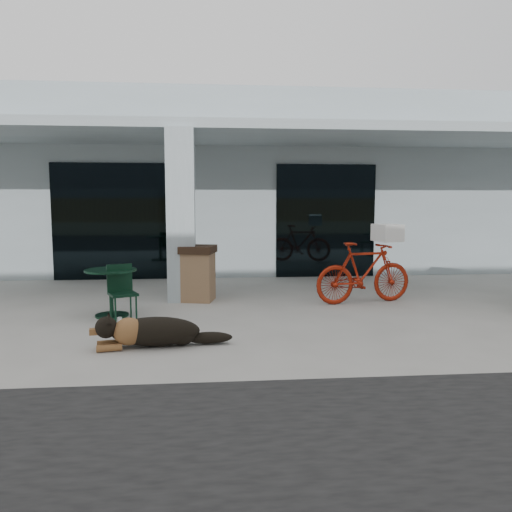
{
  "coord_description": "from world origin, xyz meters",
  "views": [
    {
      "loc": [
        -0.97,
        -6.85,
        1.81
      ],
      "look_at": [
        -0.29,
        0.57,
        1.0
      ],
      "focal_mm": 35.0,
      "sensor_mm": 36.0,
      "label": 1
    }
  ],
  "objects": [
    {
      "name": "ground",
      "position": [
        0.0,
        0.0,
        0.0
      ],
      "size": [
        80.0,
        80.0,
        0.0
      ],
      "primitive_type": "plane",
      "color": "#AFACA5",
      "rests_on": "ground"
    },
    {
      "name": "building",
      "position": [
        0.0,
        8.5,
        2.25
      ],
      "size": [
        22.0,
        7.0,
        4.5
      ],
      "primitive_type": "cube",
      "color": "#A9B8BF",
      "rests_on": "ground"
    },
    {
      "name": "storefront_glass_left",
      "position": [
        -3.2,
        4.98,
        1.35
      ],
      "size": [
        2.8,
        0.06,
        2.7
      ],
      "primitive_type": "cube",
      "color": "black",
      "rests_on": "ground"
    },
    {
      "name": "storefront_glass_right",
      "position": [
        1.8,
        4.98,
        1.35
      ],
      "size": [
        2.4,
        0.06,
        2.7
      ],
      "primitive_type": "cube",
      "color": "black",
      "rests_on": "ground"
    },
    {
      "name": "column",
      "position": [
        -1.5,
        2.3,
        1.56
      ],
      "size": [
        0.5,
        0.5,
        3.12
      ],
      "primitive_type": "cube",
      "color": "#A9B8BF",
      "rests_on": "ground"
    },
    {
      "name": "overhang",
      "position": [
        0.0,
        3.6,
        3.21
      ],
      "size": [
        22.0,
        2.8,
        0.18
      ],
      "primitive_type": "cube",
      "color": "#A9B8BF",
      "rests_on": "column"
    },
    {
      "name": "bicycle",
      "position": [
        1.76,
        1.76,
        0.55
      ],
      "size": [
        1.9,
        0.86,
        1.1
      ],
      "primitive_type": "imported",
      "rotation": [
        0.0,
        0.0,
        1.76
      ],
      "color": "#9A1E0C",
      "rests_on": "ground"
    },
    {
      "name": "laundry_basket",
      "position": [
        2.2,
        1.85,
        1.26
      ],
      "size": [
        0.48,
        0.58,
        0.31
      ],
      "primitive_type": "cube",
      "rotation": [
        0.0,
        0.0,
        1.76
      ],
      "color": "white",
      "rests_on": "bicycle"
    },
    {
      "name": "dog",
      "position": [
        -1.67,
        -0.65,
        0.21
      ],
      "size": [
        1.34,
        0.65,
        0.43
      ],
      "primitive_type": null,
      "rotation": [
        0.0,
        0.0,
        0.18
      ],
      "color": "black",
      "rests_on": "ground"
    },
    {
      "name": "cup_near_dog",
      "position": [
        -2.34,
        0.61,
        0.05
      ],
      "size": [
        0.08,
        0.08,
        0.09
      ],
      "primitive_type": "cylinder",
      "rotation": [
        0.0,
        0.0,
        0.08
      ],
      "color": "white",
      "rests_on": "ground"
    },
    {
      "name": "cafe_table_near",
      "position": [
        -2.55,
        1.11,
        0.38
      ],
      "size": [
        0.88,
        0.88,
        0.75
      ],
      "primitive_type": null,
      "rotation": [
        0.0,
        0.0,
        0.1
      ],
      "color": "#123523",
      "rests_on": "ground"
    },
    {
      "name": "cafe_chair_near",
      "position": [
        -2.31,
        0.77,
        0.43
      ],
      "size": [
        0.53,
        0.54,
        0.86
      ],
      "primitive_type": null,
      "rotation": [
        0.0,
        0.0,
        0.42
      ],
      "color": "#123523",
      "rests_on": "ground"
    },
    {
      "name": "trash_receptacle",
      "position": [
        -1.2,
        2.24,
        0.51
      ],
      "size": [
        0.71,
        0.71,
        1.02
      ],
      "primitive_type": null,
      "rotation": [
        0.0,
        0.0,
        -0.22
      ],
      "color": "#846244",
      "rests_on": "ground"
    }
  ]
}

